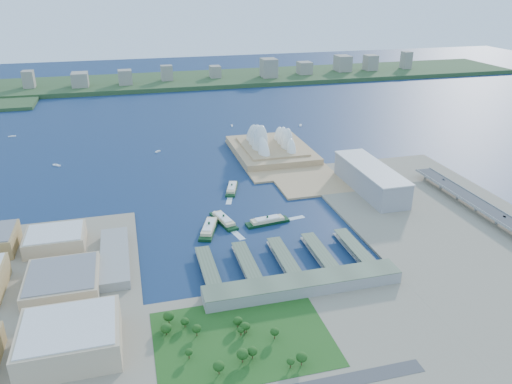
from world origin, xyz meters
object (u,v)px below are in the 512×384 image
object	(u,v)px
ferry_b	(232,187)
car_b	(505,216)
ferry_a	(224,218)
ferry_d	(267,220)
opera_house	(272,137)
car_c	(444,179)
toaster_building	(370,179)
ferry_c	(209,226)

from	to	relation	value
ferry_b	car_b	distance (m)	364.39
ferry_a	ferry_b	size ratio (longest dim) A/B	1.05
ferry_d	car_b	distance (m)	294.58
opera_house	ferry_a	bearing A→B (deg)	-119.17
ferry_b	car_c	bearing A→B (deg)	3.84
toaster_building	ferry_a	size ratio (longest dim) A/B	2.72
opera_house	ferry_c	world-z (taller)	opera_house
opera_house	ferry_a	xyz separation A→B (m)	(-135.59, -242.90, -26.60)
car_c	ferry_b	bearing A→B (deg)	165.88
ferry_d	car_b	xyz separation A→B (m)	(281.42, -86.48, 10.16)
ferry_d	car_b	world-z (taller)	car_b
ferry_a	ferry_b	xyz separation A→B (m)	(32.57, 99.77, -0.28)
ferry_b	car_c	world-z (taller)	car_c
toaster_building	car_b	bearing A→B (deg)	-53.40
ferry_d	car_c	xyz separation A→B (m)	(281.42, 41.19, 10.14)
ferry_c	car_b	world-z (taller)	car_b
toaster_building	car_b	world-z (taller)	toaster_building
car_c	toaster_building	bearing A→B (deg)	170.07
opera_house	ferry_d	bearing A→B (deg)	-107.57
toaster_building	ferry_d	size ratio (longest dim) A/B	2.74
toaster_building	ferry_c	bearing A→B (deg)	-166.29
car_b	car_c	xyz separation A→B (m)	(0.00, 127.66, -0.02)
opera_house	ferry_b	world-z (taller)	opera_house
opera_house	ferry_a	size ratio (longest dim) A/B	3.15
ferry_b	car_b	world-z (taller)	car_b
ferry_b	car_c	distance (m)	311.59
opera_house	car_b	size ratio (longest dim) A/B	44.27
opera_house	ferry_c	distance (m)	305.31
ferry_c	ferry_a	bearing A→B (deg)	-120.90
opera_house	car_c	world-z (taller)	opera_house
ferry_d	ferry_c	bearing A→B (deg)	82.22
toaster_building	ferry_b	distance (m)	201.81
ferry_b	car_b	bearing A→B (deg)	-16.03
ferry_d	car_c	size ratio (longest dim) A/B	12.70
ferry_a	ferry_d	world-z (taller)	ferry_a
toaster_building	car_c	bearing A→B (deg)	-9.93
ferry_b	ferry_d	bearing A→B (deg)	-62.07
toaster_building	ferry_c	xyz separation A→B (m)	(-247.32, -60.34, -14.75)
opera_house	car_c	bearing A→B (deg)	-47.75
ferry_a	car_c	xyz separation A→B (m)	(334.59, 23.82, 10.10)
ferry_a	ferry_c	size ratio (longest dim) A/B	0.94
ferry_a	ferry_c	world-z (taller)	ferry_c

